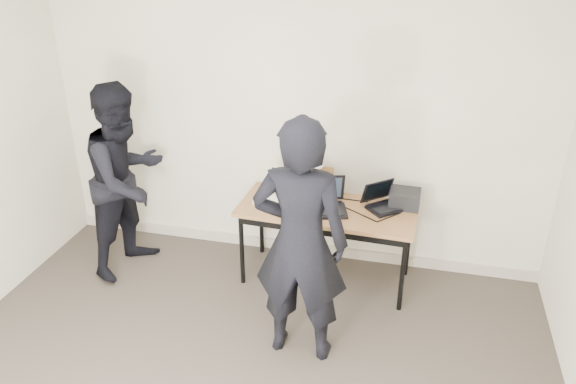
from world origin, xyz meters
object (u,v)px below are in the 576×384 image
(desk, at_px, (327,214))
(laptop_center, at_px, (325,202))
(leather_satchel, at_px, (312,182))
(laptop_right, at_px, (383,202))
(person_typist, at_px, (300,243))
(person_observer, at_px, (127,179))
(laptop_beige, at_px, (280,195))
(equipment_box, at_px, (405,199))

(desk, distance_m, laptop_center, 0.12)
(desk, xyz_separation_m, leather_satchel, (-0.18, 0.23, 0.19))
(laptop_center, relative_size, leather_satchel, 1.17)
(laptop_right, xyz_separation_m, leather_satchel, (-0.63, 0.09, 0.08))
(person_typist, height_order, person_observer, person_typist)
(laptop_right, distance_m, person_observer, 2.23)
(desk, height_order, person_observer, person_observer)
(laptop_beige, bearing_deg, laptop_right, 24.21)
(desk, height_order, laptop_beige, laptop_beige)
(laptop_beige, bearing_deg, leather_satchel, 56.39)
(desk, xyz_separation_m, laptop_center, (-0.02, -0.01, 0.12))
(person_observer, bearing_deg, leather_satchel, -60.39)
(laptop_center, height_order, person_typist, person_typist)
(equipment_box, bearing_deg, laptop_right, -161.73)
(leather_satchel, xyz_separation_m, person_observer, (-1.58, -0.39, 0.02))
(laptop_beige, relative_size, laptop_center, 0.97)
(laptop_center, distance_m, person_observer, 1.74)
(laptop_beige, bearing_deg, equipment_box, 26.29)
(laptop_right, bearing_deg, laptop_beige, 144.73)
(laptop_center, relative_size, equipment_box, 1.70)
(person_typist, bearing_deg, laptop_right, -114.15)
(laptop_center, xyz_separation_m, equipment_box, (0.65, 0.21, 0.01))
(leather_satchel, bearing_deg, laptop_beige, -145.16)
(laptop_beige, height_order, laptop_right, laptop_beige)
(laptop_right, distance_m, person_typist, 1.18)
(leather_satchel, bearing_deg, person_observer, -169.95)
(desk, bearing_deg, equipment_box, 19.53)
(equipment_box, height_order, person_observer, person_observer)
(laptop_right, distance_m, equipment_box, 0.19)
(equipment_box, bearing_deg, desk, -163.07)
(desk, height_order, laptop_right, laptop_right)
(leather_satchel, distance_m, equipment_box, 0.81)
(equipment_box, bearing_deg, laptop_beige, -171.60)
(desk, relative_size, laptop_center, 3.51)
(laptop_beige, bearing_deg, desk, 12.84)
(person_typist, bearing_deg, equipment_box, -120.16)
(leather_satchel, bearing_deg, laptop_right, -12.10)
(laptop_beige, distance_m, equipment_box, 1.06)
(desk, distance_m, person_observer, 1.78)
(laptop_beige, xyz_separation_m, laptop_center, (0.40, -0.05, 0.01))
(leather_satchel, xyz_separation_m, person_typist, (0.15, -1.16, 0.08))
(leather_satchel, relative_size, person_observer, 0.21)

